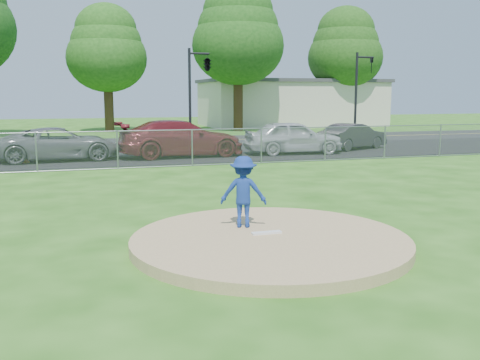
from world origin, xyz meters
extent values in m
plane|color=#235913|center=(0.00, 10.00, 0.00)|extent=(120.00, 120.00, 0.00)
cylinder|color=tan|center=(0.00, 0.00, 0.10)|extent=(5.40, 5.40, 0.20)
cube|color=white|center=(0.00, 0.20, 0.22)|extent=(0.60, 0.15, 0.04)
cube|color=gray|center=(0.00, 12.00, 0.75)|extent=(40.00, 0.06, 1.50)
cube|color=black|center=(0.00, 16.50, 0.01)|extent=(50.00, 8.00, 0.01)
cube|color=black|center=(0.00, 24.00, 0.00)|extent=(60.00, 7.00, 0.01)
cube|color=beige|center=(16.00, 38.00, 2.00)|extent=(16.00, 9.00, 4.00)
cube|color=#3F3F42|center=(16.00, 38.00, 4.15)|extent=(16.40, 9.40, 0.30)
cylinder|color=#392615|center=(-1.00, 34.00, 1.92)|extent=(0.72, 0.72, 3.85)
ellipsoid|color=#1D5216|center=(-1.00, 34.00, 5.70)|extent=(6.16, 6.16, 5.24)
ellipsoid|color=#1D5216|center=(-1.00, 34.00, 6.78)|extent=(5.42, 5.42, 4.61)
ellipsoid|color=#1D5216|center=(-1.00, 34.00, 7.85)|extent=(4.68, 4.68, 3.98)
cylinder|color=#372314|center=(9.00, 32.00, 2.27)|extent=(0.76, 0.76, 4.55)
ellipsoid|color=#194B14|center=(9.00, 32.00, 6.73)|extent=(7.28, 7.28, 6.19)
ellipsoid|color=#194B14|center=(9.00, 32.00, 8.01)|extent=(6.41, 6.41, 5.45)
ellipsoid|color=#194B14|center=(9.00, 32.00, 9.28)|extent=(5.53, 5.53, 4.70)
cylinder|color=#392514|center=(20.00, 35.00, 2.10)|extent=(0.74, 0.74, 4.20)
ellipsoid|color=#1B4713|center=(20.00, 35.00, 6.22)|extent=(6.72, 6.72, 5.71)
ellipsoid|color=#1B4713|center=(20.00, 35.00, 7.39)|extent=(5.91, 5.91, 5.03)
ellipsoid|color=#1B4713|center=(20.00, 35.00, 8.57)|extent=(5.11, 5.11, 4.34)
cylinder|color=black|center=(3.00, 22.00, 2.80)|extent=(0.16, 0.16, 5.60)
cylinder|color=black|center=(3.60, 22.00, 5.30)|extent=(1.20, 0.12, 0.12)
imported|color=black|center=(4.08, 22.00, 4.80)|extent=(0.53, 2.48, 1.00)
cylinder|color=black|center=(14.00, 22.00, 2.80)|extent=(0.16, 0.16, 5.60)
cylinder|color=black|center=(14.60, 22.00, 5.30)|extent=(1.20, 0.12, 0.12)
imported|color=black|center=(15.08, 22.00, 4.80)|extent=(0.16, 0.20, 1.00)
imported|color=navy|center=(-0.27, 0.88, 0.94)|extent=(1.08, 0.84, 1.48)
cone|color=#D9420B|center=(-5.71, 15.13, 0.39)|extent=(0.39, 0.39, 0.76)
imported|color=slate|center=(-4.23, 15.66, 0.74)|extent=(5.45, 2.82, 1.47)
imported|color=maroon|center=(1.20, 15.46, 0.87)|extent=(6.09, 2.83, 1.72)
imported|color=silver|center=(6.77, 15.13, 0.83)|extent=(4.95, 2.26, 1.65)
imported|color=#242326|center=(10.72, 16.26, 0.70)|extent=(4.42, 2.97, 1.38)
camera|label=1|loc=(-3.50, -9.45, 2.92)|focal=40.00mm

